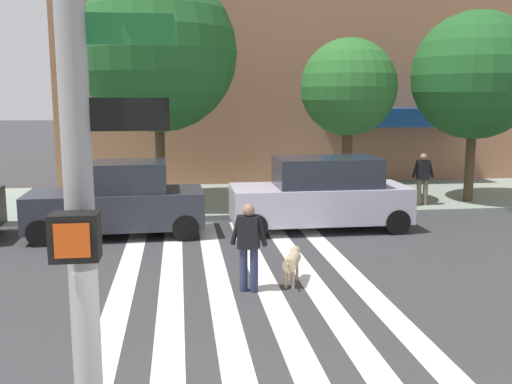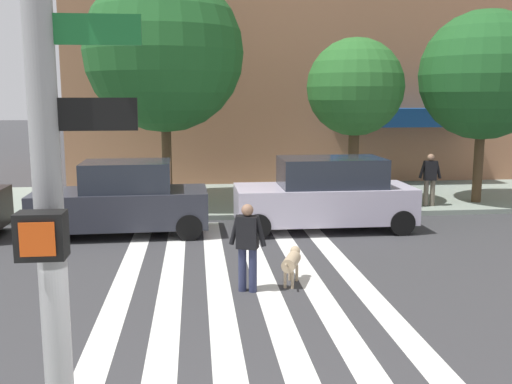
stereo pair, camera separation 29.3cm
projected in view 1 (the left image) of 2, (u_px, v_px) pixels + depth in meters
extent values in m
plane|color=#353538|center=(214.00, 293.00, 10.49)|extent=(160.00, 160.00, 0.00)
cube|color=gray|center=(197.00, 200.00, 19.44)|extent=(80.00, 6.00, 0.15)
cube|color=silver|center=(120.00, 297.00, 10.27)|extent=(0.45, 11.73, 0.01)
cube|color=silver|center=(171.00, 294.00, 10.39)|extent=(0.45, 11.73, 0.01)
cube|color=silver|center=(220.00, 292.00, 10.50)|extent=(0.45, 11.73, 0.01)
cube|color=silver|center=(269.00, 290.00, 10.62)|extent=(0.45, 11.73, 0.01)
cube|color=silver|center=(316.00, 288.00, 10.74)|extent=(0.45, 11.73, 0.01)
cube|color=silver|center=(362.00, 286.00, 10.86)|extent=(0.45, 11.73, 0.01)
cube|color=navy|center=(397.00, 117.00, 22.38)|extent=(5.66, 1.60, 0.70)
cylinder|color=gray|center=(78.00, 181.00, 3.48)|extent=(0.18, 0.18, 5.80)
cube|color=black|center=(75.00, 237.00, 3.33)|extent=(0.28, 0.18, 0.28)
cube|color=#E54C14|center=(72.00, 241.00, 3.23)|extent=(0.20, 0.01, 0.20)
cube|color=#19662D|center=(123.00, 29.00, 3.37)|extent=(0.60, 0.03, 0.18)
cube|color=black|center=(123.00, 114.00, 3.45)|extent=(0.56, 0.03, 0.20)
cube|color=#2B2D37|center=(117.00, 209.00, 14.70)|extent=(4.46, 1.93, 0.91)
cube|color=#232833|center=(122.00, 176.00, 14.59)|extent=(2.26, 1.66, 0.75)
cylinder|color=black|center=(40.00, 233.00, 13.68)|extent=(0.67, 0.24, 0.66)
cylinder|color=black|center=(53.00, 218.00, 15.29)|extent=(0.67, 0.24, 0.66)
cylinder|color=black|center=(186.00, 228.00, 14.22)|extent=(0.67, 0.24, 0.66)
cylinder|color=black|center=(183.00, 214.00, 15.84)|extent=(0.67, 0.24, 0.66)
cube|color=#B9B1C6|center=(319.00, 203.00, 15.39)|extent=(4.72, 1.88, 0.93)
cube|color=#232833|center=(327.00, 172.00, 15.28)|extent=(2.73, 1.65, 0.76)
cylinder|color=black|center=(254.00, 226.00, 14.37)|extent=(0.66, 0.22, 0.66)
cylinder|color=black|center=(246.00, 213.00, 16.04)|extent=(0.66, 0.22, 0.66)
cylinder|color=black|center=(397.00, 222.00, 14.88)|extent=(0.66, 0.22, 0.66)
cylinder|color=black|center=(375.00, 209.00, 16.54)|extent=(0.66, 0.22, 0.66)
cylinder|color=#4C3823|center=(160.00, 151.00, 18.12)|extent=(0.31, 0.31, 3.40)
sphere|color=#1E5623|center=(157.00, 52.00, 17.62)|extent=(4.95, 4.95, 4.95)
cylinder|color=#4C3823|center=(347.00, 158.00, 18.48)|extent=(0.34, 0.34, 2.85)
sphere|color=#286628|center=(349.00, 87.00, 18.10)|extent=(3.07, 3.07, 3.07)
cylinder|color=#4C3823|center=(470.00, 156.00, 18.66)|extent=(0.30, 0.30, 2.95)
sphere|color=#1E5623|center=(475.00, 75.00, 18.23)|extent=(4.06, 4.06, 4.06)
cylinder|color=#282D4C|center=(243.00, 269.00, 10.52)|extent=(0.19, 0.19, 0.82)
cylinder|color=#282D4C|center=(254.00, 270.00, 10.48)|extent=(0.19, 0.19, 0.82)
cube|color=black|center=(249.00, 232.00, 10.38)|extent=(0.44, 0.36, 0.60)
cylinder|color=black|center=(236.00, 230.00, 10.43)|extent=(0.24, 0.16, 0.57)
cylinder|color=black|center=(262.00, 231.00, 10.33)|extent=(0.24, 0.16, 0.57)
sphere|color=#936B51|center=(249.00, 210.00, 10.32)|extent=(0.28, 0.28, 0.22)
cylinder|color=tan|center=(292.00, 261.00, 10.90)|extent=(0.47, 0.71, 0.26)
sphere|color=tan|center=(295.00, 251.00, 11.28)|extent=(0.26, 0.26, 0.20)
cylinder|color=tan|center=(288.00, 265.00, 10.47)|extent=(0.12, 0.23, 0.16)
cylinder|color=tan|center=(290.00, 272.00, 11.19)|extent=(0.07, 0.07, 0.32)
cylinder|color=tan|center=(297.00, 273.00, 11.16)|extent=(0.07, 0.07, 0.32)
cylinder|color=tan|center=(286.00, 279.00, 10.74)|extent=(0.07, 0.07, 0.32)
cylinder|color=tan|center=(293.00, 280.00, 10.71)|extent=(0.07, 0.07, 0.32)
cylinder|color=#6B6051|center=(419.00, 192.00, 18.10)|extent=(0.18, 0.18, 0.82)
cylinder|color=#6B6051|center=(425.00, 192.00, 18.09)|extent=(0.18, 0.18, 0.82)
cube|color=black|center=(423.00, 170.00, 17.98)|extent=(0.42, 0.31, 0.60)
cylinder|color=black|center=(415.00, 169.00, 17.99)|extent=(0.24, 0.13, 0.57)
cylinder|color=black|center=(431.00, 169.00, 17.96)|extent=(0.24, 0.13, 0.57)
sphere|color=#936B51|center=(424.00, 157.00, 17.91)|extent=(0.26, 0.26, 0.22)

